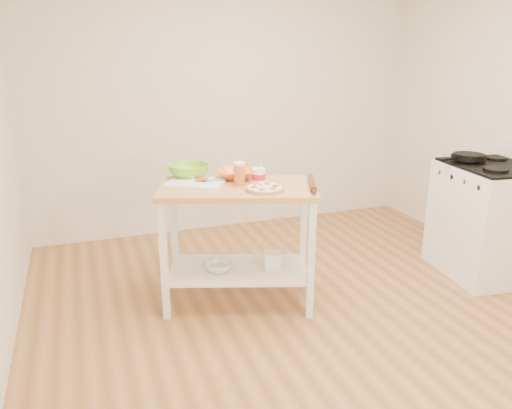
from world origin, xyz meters
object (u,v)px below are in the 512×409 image
at_px(skillet, 468,157).
at_px(beer_pint, 239,174).
at_px(gas_stove, 488,220).
at_px(rolling_pin, 312,183).
at_px(shelf_bin, 273,260).
at_px(cutting_board, 196,182).
at_px(knife, 193,177).
at_px(spatula, 214,181).
at_px(pizza, 265,188).
at_px(orange_bowl, 236,174).
at_px(prep_island, 238,220).
at_px(yogurt_tub, 258,176).
at_px(shelf_glass_bowl, 219,267).
at_px(green_bowl, 189,171).

distance_m(skillet, beer_pint, 1.97).
xyz_separation_m(gas_stove, rolling_pin, (-1.62, 0.04, 0.45)).
relative_size(rolling_pin, shelf_bin, 3.11).
distance_m(cutting_board, knife, 0.12).
height_order(gas_stove, spatula, gas_stove).
bearing_deg(pizza, orange_bowl, 102.13).
xyz_separation_m(prep_island, orange_bowl, (0.06, 0.21, 0.29)).
distance_m(yogurt_tub, shelf_glass_bowl, 0.73).
bearing_deg(spatula, green_bowl, 129.03).
xyz_separation_m(spatula, orange_bowl, (0.19, 0.06, 0.02)).
height_order(spatula, yogurt_tub, yogurt_tub).
distance_m(gas_stove, pizza, 2.02).
bearing_deg(cutting_board, prep_island, -3.64).
bearing_deg(rolling_pin, pizza, 178.45).
xyz_separation_m(gas_stove, spatula, (-2.24, 0.37, 0.44)).
height_order(gas_stove, green_bowl, gas_stove).
relative_size(prep_island, shelf_bin, 10.24).
bearing_deg(orange_bowl, pizza, -77.87).
height_order(yogurt_tub, shelf_glass_bowl, yogurt_tub).
bearing_deg(prep_island, orange_bowl, 74.93).
bearing_deg(gas_stove, orange_bowl, 174.53).
xyz_separation_m(gas_stove, shelf_bin, (-1.86, 0.16, -0.15)).
bearing_deg(beer_pint, green_bowl, 128.68).
bearing_deg(knife, yogurt_tub, -25.14).
bearing_deg(prep_island, knife, 130.16).
bearing_deg(skillet, shelf_bin, 177.08).
bearing_deg(shelf_bin, rolling_pin, -26.68).
xyz_separation_m(shelf_glass_bowl, shelf_bin, (0.40, -0.08, 0.03)).
xyz_separation_m(knife, orange_bowl, (0.31, -0.09, 0.02)).
xyz_separation_m(skillet, spatula, (-2.13, 0.18, -0.06)).
height_order(skillet, beer_pint, beer_pint).
height_order(knife, yogurt_tub, yogurt_tub).
bearing_deg(rolling_pin, cutting_board, 153.70).
relative_size(spatula, orange_bowl, 0.55).
bearing_deg(rolling_pin, prep_island, 159.01).
bearing_deg(green_bowl, shelf_bin, -40.58).
bearing_deg(shelf_bin, knife, 143.89).
relative_size(gas_stove, rolling_pin, 2.95).
bearing_deg(spatula, gas_stove, -0.10).
xyz_separation_m(beer_pint, rolling_pin, (0.47, -0.20, -0.06)).
bearing_deg(orange_bowl, green_bowl, 152.38).
bearing_deg(cutting_board, spatula, 14.21).
xyz_separation_m(gas_stove, green_bowl, (-2.38, 0.60, 0.47)).
bearing_deg(pizza, skillet, 4.28).
bearing_deg(spatula, prep_island, -37.24).
height_order(green_bowl, yogurt_tub, yogurt_tub).
relative_size(rolling_pin, shelf_glass_bowl, 1.83).
relative_size(knife, yogurt_tub, 1.28).
distance_m(gas_stove, skillet, 0.55).
height_order(cutting_board, rolling_pin, rolling_pin).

